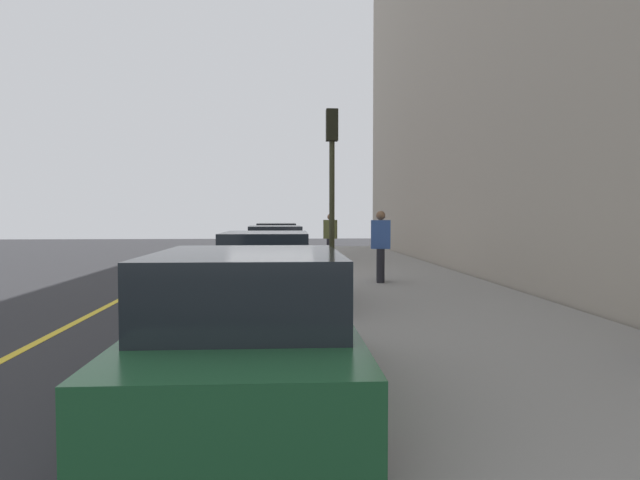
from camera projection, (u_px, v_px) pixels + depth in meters
name	position (u px, v px, depth m)	size (l,w,h in m)	color
ground_plane	(271.00, 277.00, 16.70)	(56.00, 56.00, 0.00)	#28282B
sidewalk	(381.00, 274.00, 16.92)	(28.00, 4.60, 0.15)	gray
building_facade	(473.00, 27.00, 16.78)	(32.00, 0.80, 15.00)	#9E9384
lane_stripe_centre	(162.00, 278.00, 16.49)	(28.00, 0.14, 0.01)	gold
snow_bank_curb	(296.00, 280.00, 15.05)	(5.67, 0.56, 0.22)	white
parked_car_green	(250.00, 333.00, 5.10)	(4.24, 1.93, 1.51)	black
parked_car_navy	(266.00, 270.00, 11.00)	(4.45, 1.96, 1.51)	black
parked_car_maroon	(275.00, 250.00, 17.66)	(4.33, 1.99, 1.51)	black
parked_car_red	(277.00, 241.00, 23.84)	(4.26, 1.94, 1.51)	black
pedestrian_blue_coat	(381.00, 244.00, 14.17)	(0.59, 0.53, 1.80)	black
pedestrian_olive_coat	(330.00, 236.00, 20.98)	(0.56, 0.54, 1.75)	black
traffic_light_pole	(332.00, 168.00, 12.53)	(0.35, 0.26, 4.05)	#2D2D19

